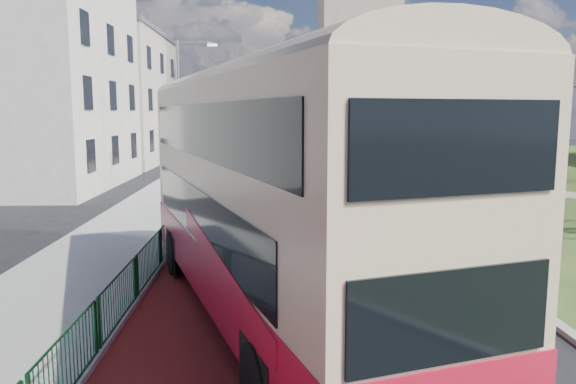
{
  "coord_description": "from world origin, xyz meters",
  "views": [
    {
      "loc": [
        0.14,
        -11.88,
        4.41
      ],
      "look_at": [
        0.75,
        5.1,
        2.0
      ],
      "focal_mm": 35.0,
      "sensor_mm": 36.0,
      "label": 1
    }
  ],
  "objects": [
    {
      "name": "ground",
      "position": [
        0.0,
        0.0,
        0.0
      ],
      "size": [
        160.0,
        160.0,
        0.0
      ],
      "primitive_type": "plane",
      "color": "black",
      "rests_on": "ground"
    },
    {
      "name": "road_carriageway",
      "position": [
        1.5,
        20.0,
        0.01
      ],
      "size": [
        9.0,
        120.0,
        0.01
      ],
      "primitive_type": "cube",
      "color": "black",
      "rests_on": "ground"
    },
    {
      "name": "bus_lane",
      "position": [
        -1.2,
        20.0,
        0.01
      ],
      "size": [
        3.4,
        120.0,
        0.01
      ],
      "primitive_type": "cube",
      "color": "#591414",
      "rests_on": "ground"
    },
    {
      "name": "pavement_west",
      "position": [
        -5.0,
        20.0,
        0.06
      ],
      "size": [
        4.0,
        120.0,
        0.12
      ],
      "primitive_type": "cube",
      "color": "gray",
      "rests_on": "ground"
    },
    {
      "name": "kerb_west",
      "position": [
        -3.0,
        20.0,
        0.07
      ],
      "size": [
        0.25,
        120.0,
        0.13
      ],
      "primitive_type": "cube",
      "color": "#999993",
      "rests_on": "ground"
    },
    {
      "name": "kerb_east",
      "position": [
        6.1,
        22.0,
        0.07
      ],
      "size": [
        0.25,
        80.0,
        0.13
      ],
      "primitive_type": "cube",
      "color": "#999993",
      "rests_on": "ground"
    },
    {
      "name": "pedestrian_railing",
      "position": [
        -2.95,
        4.0,
        0.55
      ],
      "size": [
        0.07,
        24.0,
        1.12
      ],
      "color": "#0D3C1D",
      "rests_on": "ground"
    },
    {
      "name": "gothic_church",
      "position": [
        12.56,
        38.0,
        13.13
      ],
      "size": [
        16.38,
        18.0,
        40.0
      ],
      "color": "gray",
      "rests_on": "ground"
    },
    {
      "name": "street_block_near",
      "position": [
        -14.0,
        22.0,
        6.51
      ],
      "size": [
        10.3,
        14.3,
        13.0
      ],
      "color": "beige",
      "rests_on": "ground"
    },
    {
      "name": "street_block_far",
      "position": [
        -14.0,
        38.0,
        5.76
      ],
      "size": [
        10.3,
        16.3,
        11.5
      ],
      "color": "#B7AC9B",
      "rests_on": "ground"
    },
    {
      "name": "streetlamp",
      "position": [
        -4.35,
        18.0,
        4.59
      ],
      "size": [
        2.13,
        0.18,
        8.0
      ],
      "color": "gray",
      "rests_on": "pavement_west"
    },
    {
      "name": "bus",
      "position": [
        0.14,
        -0.37,
        2.99
      ],
      "size": [
        6.59,
        12.8,
        5.23
      ],
      "rotation": [
        0.0,
        0.0,
        0.31
      ],
      "color": "#B41028",
      "rests_on": "ground"
    }
  ]
}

